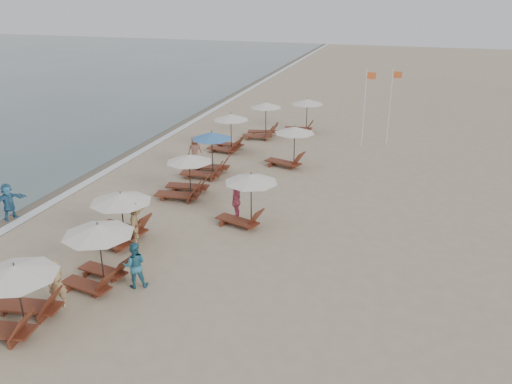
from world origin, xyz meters
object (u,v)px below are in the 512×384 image
(lounger_station_6, at_px, (262,121))
(inland_station_1, at_px, (289,143))
(lounger_station_3, at_px, (185,177))
(beachgoer_mid_b, at_px, (137,224))
(lounger_station_1, at_px, (96,252))
(waterline_walker, at_px, (8,201))
(beachgoer_far_a, at_px, (236,201))
(lounger_station_4, at_px, (207,157))
(lounger_station_2, at_px, (117,218))
(beachgoer_far_b, at_px, (195,151))
(beachgoer_near, at_px, (57,284))
(beachgoer_mid_a, at_px, (135,265))
(inland_station_2, at_px, (304,111))
(flag_pole_near, at_px, (365,105))
(lounger_station_0, at_px, (12,296))
(inland_station_0, at_px, (246,194))
(lounger_station_5, at_px, (228,132))

(lounger_station_6, xyz_separation_m, inland_station_1, (3.11, -5.21, 0.23))
(lounger_station_3, distance_m, beachgoer_mid_b, 5.26)
(lounger_station_1, height_order, waterline_walker, lounger_station_1)
(lounger_station_3, bearing_deg, inland_station_1, 57.68)
(lounger_station_6, xyz_separation_m, beachgoer_far_a, (2.65, -12.78, -0.26))
(lounger_station_4, bearing_deg, lounger_station_1, -86.73)
(lounger_station_3, bearing_deg, lounger_station_6, 87.16)
(lounger_station_2, distance_m, beachgoer_far_b, 9.66)
(lounger_station_3, height_order, lounger_station_6, lounger_station_6)
(lounger_station_4, xyz_separation_m, beachgoer_near, (0.15, -12.64, -0.25))
(lounger_station_3, xyz_separation_m, inland_station_1, (3.66, 5.79, 0.35))
(lounger_station_4, bearing_deg, beachgoer_far_a, -55.73)
(beachgoer_mid_a, bearing_deg, lounger_station_2, -76.99)
(lounger_station_3, bearing_deg, beachgoer_mid_a, -77.26)
(lounger_station_1, bearing_deg, waterline_walker, 152.08)
(beachgoer_mid_a, bearing_deg, beachgoer_far_b, -102.50)
(inland_station_2, xyz_separation_m, beachgoer_far_b, (-4.24, -8.90, -0.60))
(flag_pole_near, bearing_deg, lounger_station_6, 178.84)
(beachgoer_near, distance_m, beachgoer_mid_a, 2.43)
(lounger_station_3, bearing_deg, flag_pole_near, 56.86)
(lounger_station_2, bearing_deg, lounger_station_4, 86.82)
(flag_pole_near, bearing_deg, lounger_station_3, -123.14)
(flag_pole_near, bearing_deg, lounger_station_1, -108.99)
(lounger_station_4, height_order, inland_station_1, lounger_station_4)
(waterline_walker, xyz_separation_m, flag_pole_near, (13.19, 15.49, 1.84))
(inland_station_1, bearing_deg, lounger_station_0, -103.92)
(lounger_station_6, relative_size, beachgoer_far_a, 1.51)
(lounger_station_6, xyz_separation_m, beachgoer_mid_b, (-0.15, -16.25, -0.19))
(lounger_station_1, distance_m, lounger_station_2, 3.23)
(beachgoer_near, xyz_separation_m, beachgoer_far_b, (-1.50, 14.11, 0.02))
(lounger_station_0, height_order, waterline_walker, lounger_station_0)
(beachgoer_far_a, relative_size, flag_pole_near, 0.35)
(lounger_station_4, xyz_separation_m, beachgoer_far_b, (-1.35, 1.46, -0.22))
(lounger_station_4, relative_size, inland_station_0, 1.00)
(inland_station_1, bearing_deg, lounger_station_4, -143.73)
(lounger_station_0, height_order, lounger_station_4, lounger_station_4)
(lounger_station_0, distance_m, lounger_station_5, 18.44)
(lounger_station_0, relative_size, lounger_station_5, 1.15)
(beachgoer_far_a, bearing_deg, lounger_station_0, -25.73)
(inland_station_0, xyz_separation_m, beachgoer_near, (-3.70, -7.40, -0.62))
(lounger_station_5, bearing_deg, lounger_station_0, -89.62)
(inland_station_0, xyz_separation_m, beachgoer_mid_b, (-3.37, -3.04, -0.50))
(beachgoer_far_b, height_order, waterline_walker, beachgoer_far_b)
(inland_station_2, bearing_deg, lounger_station_5, -120.15)
(lounger_station_0, height_order, beachgoer_near, lounger_station_0)
(beachgoer_mid_b, xyz_separation_m, flag_pole_near, (6.70, 16.12, 1.74))
(lounger_station_1, height_order, beachgoer_far_a, lounger_station_1)
(flag_pole_near, bearing_deg, beachgoer_near, -108.94)
(lounger_station_2, xyz_separation_m, waterline_walker, (-5.56, 0.50, -0.20))
(beachgoer_far_b, bearing_deg, inland_station_2, 26.37)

